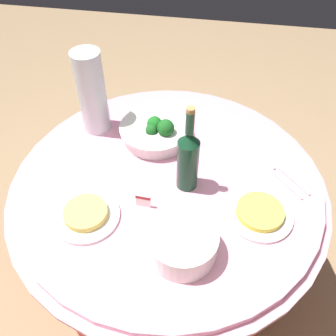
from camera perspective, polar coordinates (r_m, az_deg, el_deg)
ground_plane at (r=1.92m, az=-0.00°, el=-16.50°), size 6.00×6.00×0.00m
buffet_table at (r=1.59m, az=-0.00°, el=-10.34°), size 1.16×1.16×0.74m
broccoli_bowl at (r=1.43m, az=-1.97°, el=5.90°), size 0.28×0.28×0.12m
plate_stack at (r=1.08m, az=2.31°, el=-11.88°), size 0.21×0.21×0.09m
wine_bottle at (r=1.19m, az=3.19°, el=1.51°), size 0.07×0.07×0.34m
decorative_fruit_vase at (r=1.44m, az=-11.95°, el=11.29°), size 0.11×0.11×0.34m
serving_tongs at (r=1.36m, az=18.55°, el=-1.92°), size 0.14×0.15×0.01m
food_plate_noodles at (r=1.21m, az=-12.90°, el=-7.21°), size 0.22×0.22×0.04m
food_plate_fried_egg at (r=1.22m, az=14.34°, el=-6.97°), size 0.22×0.22×0.03m
label_placard_front at (r=1.20m, az=-3.95°, el=-5.10°), size 0.05×0.01×0.05m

